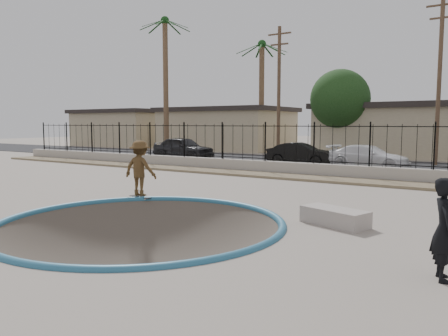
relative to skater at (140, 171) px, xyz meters
name	(u,v)px	position (x,y,z in m)	size (l,w,h in m)	color
ground	(326,195)	(2.49, 10.40, -1.99)	(120.00, 120.00, 2.20)	gray
bowl_pit	(141,224)	(2.49, -2.60, -0.89)	(6.84, 6.84, 1.80)	#484037
coping_ring	(141,224)	(2.49, -2.60, -0.89)	(7.04, 7.04, 0.20)	#286384
rock_strip	(304,178)	(2.49, 7.60, -0.84)	(42.00, 1.60, 0.11)	#938160
retaining_wall	(313,170)	(2.49, 8.70, -0.59)	(42.00, 0.45, 0.60)	#9F978C
fence	(314,144)	(2.49, 8.70, 0.61)	(40.00, 0.04, 1.80)	black
street	(355,165)	(2.49, 15.40, -0.88)	(90.00, 8.00, 0.04)	black
house_west_far	(128,127)	(-25.51, 24.90, 1.08)	(10.60, 8.60, 3.90)	tan
house_west	(227,128)	(-12.51, 24.90, 1.08)	(11.60, 8.60, 3.90)	tan
house_center	(392,129)	(2.49, 24.90, 1.08)	(10.60, 8.60, 3.90)	tan
palm_left	(165,57)	(-14.51, 18.40, 7.06)	(2.30, 2.30, 11.30)	brown
palm_mid	(262,72)	(-7.51, 22.40, 5.79)	(2.30, 2.30, 9.30)	brown
utility_pole_left	(279,90)	(-3.51, 17.40, 3.81)	(1.70, 0.24, 9.00)	#473323
utility_pole_mid	(439,79)	(6.49, 17.40, 4.06)	(1.70, 0.24, 9.50)	#473323
street_tree_left	(340,99)	(-0.51, 21.40, 3.29)	(4.32, 4.32, 6.36)	#473323
skater	(140,171)	(0.00, 0.00, 0.00)	(1.15, 0.66, 1.79)	brown
skateboard	(141,197)	(0.00, 0.00, -0.83)	(0.88, 0.29, 0.07)	black
videographer	(445,229)	(9.12, -2.88, -0.09)	(0.58, 0.38, 1.60)	black
concrete_ledge	(335,217)	(6.49, -0.18, -0.69)	(1.60, 0.70, 0.40)	#A1968E
car_a	(183,148)	(-8.39, 12.90, -0.11)	(1.77, 4.40, 1.50)	black
car_b	(301,154)	(-0.14, 13.40, -0.22)	(1.35, 3.87, 1.27)	black
car_c	(369,157)	(3.74, 13.40, -0.24)	(1.74, 4.27, 1.24)	white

